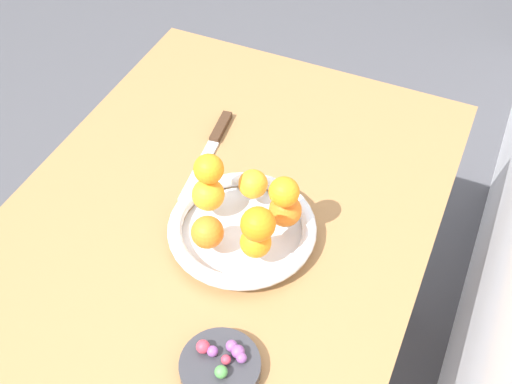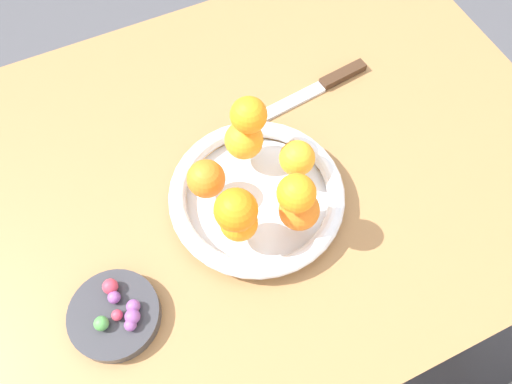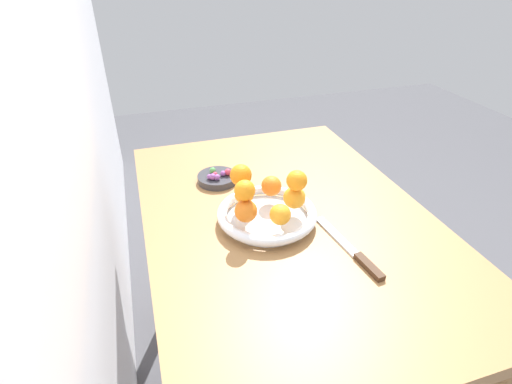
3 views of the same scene
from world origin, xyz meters
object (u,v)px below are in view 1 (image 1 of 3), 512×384
(candy_dish, at_px, (220,367))
(candy_ball_3, at_px, (232,346))
(orange_1, at_px, (208,195))
(orange_7, at_px, (258,224))
(orange_3, at_px, (256,242))
(candy_ball_5, at_px, (221,372))
(candy_ball_2, at_px, (212,351))
(candy_ball_4, at_px, (226,360))
(orange_0, at_px, (253,184))
(candy_ball_1, at_px, (203,347))
(knife, at_px, (211,147))
(orange_2, at_px, (207,232))
(orange_4, at_px, (285,210))
(orange_6, at_px, (209,169))
(candy_ball_6, at_px, (238,352))
(orange_5, at_px, (284,192))
(fruit_bowl, at_px, (242,229))
(candy_ball_0, at_px, (241,358))
(dining_table, at_px, (210,260))

(candy_dish, relative_size, candy_ball_3, 6.66)
(orange_1, height_order, orange_7, orange_7)
(orange_3, distance_m, orange_7, 0.06)
(candy_ball_5, bearing_deg, candy_ball_2, -133.41)
(candy_ball_3, xyz_separation_m, candy_ball_4, (0.02, 0.00, -0.00))
(orange_0, xyz_separation_m, candy_ball_1, (0.31, 0.06, -0.03))
(candy_ball_3, relative_size, knife, 0.07)
(orange_2, height_order, orange_3, orange_2)
(orange_4, relative_size, orange_6, 1.08)
(candy_ball_1, xyz_separation_m, candy_ball_6, (-0.01, 0.05, -0.00))
(candy_ball_3, xyz_separation_m, knife, (-0.40, -0.24, -0.03))
(candy_dish, xyz_separation_m, orange_6, (-0.27, -0.15, 0.11))
(orange_5, bearing_deg, candy_ball_2, -1.03)
(orange_2, height_order, candy_ball_5, orange_2)
(candy_dish, xyz_separation_m, orange_3, (-0.20, -0.03, 0.06))
(fruit_bowl, bearing_deg, candy_ball_2, 14.45)
(candy_ball_0, relative_size, candy_ball_2, 0.95)
(orange_1, relative_size, knife, 0.22)
(orange_6, xyz_separation_m, candy_ball_6, (0.25, 0.17, -0.09))
(orange_0, xyz_separation_m, orange_7, (0.12, 0.06, 0.05))
(candy_ball_3, bearing_deg, candy_dish, -12.04)
(orange_7, bearing_deg, knife, -138.69)
(orange_3, distance_m, candy_ball_3, 0.18)
(knife, bearing_deg, orange_6, 27.38)
(candy_ball_2, height_order, candy_ball_4, candy_ball_2)
(orange_7, height_order, candy_ball_1, orange_7)
(candy_ball_0, distance_m, knife, 0.49)
(orange_2, bearing_deg, orange_3, 100.06)
(orange_3, height_order, candy_ball_4, orange_3)
(orange_6, distance_m, orange_7, 0.15)
(orange_4, distance_m, orange_5, 0.06)
(candy_dish, relative_size, candy_ball_5, 6.25)
(orange_1, xyz_separation_m, candy_ball_5, (0.28, 0.16, -0.04))
(dining_table, bearing_deg, candy_ball_5, 30.93)
(dining_table, xyz_separation_m, candy_ball_2, (0.23, 0.12, 0.12))
(candy_ball_3, height_order, candy_ball_6, candy_ball_6)
(candy_ball_2, bearing_deg, orange_1, -152.29)
(orange_6, height_order, candy_ball_3, orange_6)
(orange_7, xyz_separation_m, candy_ball_3, (0.17, 0.03, -0.09))
(candy_ball_1, distance_m, candy_ball_6, 0.05)
(candy_ball_4, relative_size, candy_ball_5, 0.77)
(candy_ball_1, xyz_separation_m, knife, (-0.42, -0.20, -0.03))
(orange_5, relative_size, candy_ball_4, 3.43)
(orange_0, distance_m, candy_ball_5, 0.35)
(orange_7, relative_size, candy_ball_0, 3.50)
(dining_table, bearing_deg, candy_ball_2, 28.73)
(dining_table, height_order, orange_6, orange_6)
(fruit_bowl, height_order, orange_7, orange_7)
(candy_ball_4, xyz_separation_m, knife, (-0.43, -0.24, -0.02))
(dining_table, xyz_separation_m, candy_ball_6, (0.21, 0.16, 0.12))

